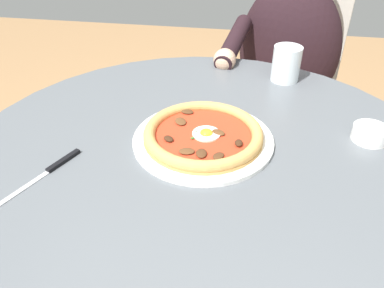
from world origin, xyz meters
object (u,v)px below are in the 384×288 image
Objects in this scene: pizza_on_plate at (203,136)px; water_glass at (286,66)px; cafe_chair_diner at (290,80)px; steak_knife at (53,168)px; dining_table at (202,194)px; diner_person at (280,98)px; ramekin_capers at (370,133)px.

water_glass is (-0.19, -0.35, 0.03)m from pizza_on_plate.
cafe_chair_diner is (-0.07, -0.47, -0.26)m from water_glass.
water_glass is 0.68m from steak_knife.
pizza_on_plate is at bearing -81.53° from dining_table.
diner_person is (-0.21, -0.73, -0.12)m from dining_table.
pizza_on_plate is 0.36× the size of cafe_chair_diner.
ramekin_capers is 0.68m from diner_person.
water_glass is at bearing -133.54° from steak_knife.
ramekin_capers is at bearing -162.06° from dining_table.
dining_table is at bearing 65.60° from water_glass.
pizza_on_plate is 1.70× the size of steak_knife.
dining_table is 0.40m from ramekin_capers.
pizza_on_plate is at bearing 72.51° from diner_person.
dining_table is 0.33m from steak_knife.
steak_knife is at bearing 58.90° from diner_person.
cafe_chair_diner is at bearing -119.29° from steak_knife.
cafe_chair_diner is (-0.04, -0.13, 0.02)m from diner_person.
cafe_chair_diner reaches higher than dining_table.
steak_knife is at bearing 18.78° from dining_table.
diner_person is (-0.21, -0.68, -0.25)m from pizza_on_plate.
pizza_on_plate is 3.96× the size of ramekin_capers.
dining_table is 0.46m from water_glass.
diner_person reaches higher than ramekin_capers.
pizza_on_plate is 0.32m from steak_knife.
diner_person is (-0.03, -0.33, -0.28)m from water_glass.
pizza_on_plate is 0.28× the size of diner_person.
cafe_chair_diner is (-0.26, -0.82, -0.23)m from pizza_on_plate.
steak_knife is 0.99m from diner_person.
water_glass reaches higher than ramekin_capers.
cafe_chair_diner is at bearing -107.38° from pizza_on_plate.
cafe_chair_diner is (-0.25, -0.86, -0.10)m from dining_table.
diner_person is at bearing -105.92° from dining_table.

